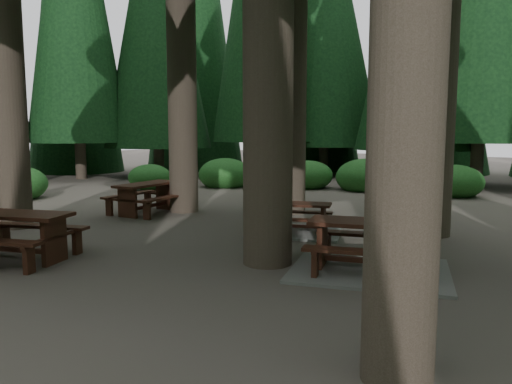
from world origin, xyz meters
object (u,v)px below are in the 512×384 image
Objects in this scene: picnic_table_c at (295,223)px; picnic_table_e at (15,229)px; picnic_table_a at (370,255)px; picnic_table_b at (147,193)px.

picnic_table_c is 1.03× the size of picnic_table_e.
picnic_table_c is at bearing 123.97° from picnic_table_a.
picnic_table_b reaches higher than picnic_table_c.
picnic_table_a is 6.11m from picnic_table_e.
picnic_table_a is 1.25× the size of picnic_table_e.
picnic_table_e is at bearing -141.49° from picnic_table_c.
picnic_table_b is 4.70m from picnic_table_c.
picnic_table_a reaches higher than picnic_table_c.
picnic_table_a is 1.21× the size of picnic_table_c.
picnic_table_a is 7.52m from picnic_table_b.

